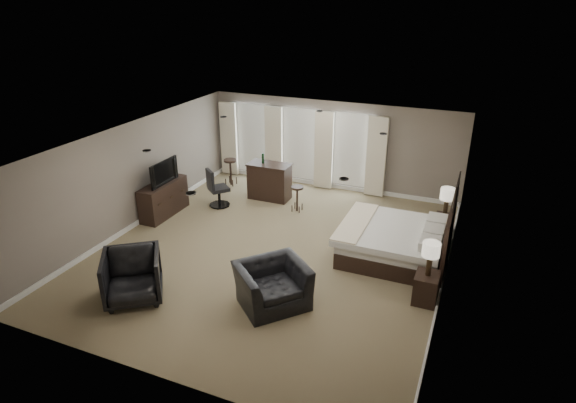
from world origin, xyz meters
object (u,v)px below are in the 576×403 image
at_px(armchair_far, 132,275).
at_px(bar_counter, 270,181).
at_px(lamp_near, 430,259).
at_px(armchair_near, 272,279).
at_px(nightstand_near, 426,288).
at_px(lamp_far, 446,202).
at_px(nightstand_far, 443,226).
at_px(dresser, 164,199).
at_px(bed, 396,228).
at_px(bar_stool_left, 231,172).
at_px(desk_chair, 219,188).
at_px(tv, 162,181).
at_px(bar_stool_right, 297,199).

height_order(armchair_far, bar_counter, armchair_far).
height_order(lamp_near, armchair_near, lamp_near).
relative_size(nightstand_near, lamp_near, 0.86).
xyz_separation_m(nightstand_near, lamp_far, (0.00, 2.90, 0.60)).
distance_m(nightstand_far, dresser, 7.10).
relative_size(bed, nightstand_near, 3.88).
bearing_deg(armchair_near, bar_stool_left, 78.12).
bearing_deg(lamp_near, nightstand_far, 90.00).
height_order(dresser, bar_counter, bar_counter).
height_order(armchair_far, desk_chair, desk_chair).
height_order(dresser, bar_stool_left, dresser).
bearing_deg(armchair_near, bed, 8.44).
xyz_separation_m(bed, bar_counter, (-3.92, 1.94, -0.20)).
bearing_deg(bar_stool_left, bed, -24.17).
distance_m(lamp_near, bar_counter, 5.90).
xyz_separation_m(tv, armchair_near, (4.27, -2.52, -0.41)).
bearing_deg(bar_counter, armchair_near, -64.72).
bearing_deg(armchair_near, nightstand_far, 9.19).
distance_m(dresser, bar_stool_right, 3.51).
height_order(nightstand_far, lamp_far, lamp_far).
xyz_separation_m(armchair_far, bar_stool_left, (-1.19, 5.96, -0.13)).
bearing_deg(bar_stool_right, nightstand_far, 0.10).
height_order(nightstand_near, bar_counter, bar_counter).
height_order(lamp_far, bar_stool_left, lamp_far).
xyz_separation_m(nightstand_near, lamp_near, (0.00, 0.00, 0.63)).
relative_size(bed, nightstand_far, 4.20).
bearing_deg(bar_stool_right, lamp_near, -37.47).
bearing_deg(nightstand_far, armchair_near, -122.94).
height_order(tv, armchair_far, armchair_far).
xyz_separation_m(nightstand_near, bar_stool_right, (-3.77, 2.89, 0.06)).
xyz_separation_m(bar_stool_left, bar_stool_right, (2.57, -1.00, -0.05)).
bearing_deg(bed, nightstand_near, -58.46).
bearing_deg(armchair_near, nightstand_near, -23.69).
height_order(nightstand_far, armchair_far, armchair_far).
height_order(armchair_near, desk_chair, armchair_near).
bearing_deg(bed, lamp_far, 58.46).
height_order(tv, bar_stool_left, tv).
distance_m(dresser, tv, 0.52).
height_order(bed, nightstand_near, bed).
height_order(lamp_far, bar_stool_right, lamp_far).
relative_size(dresser, desk_chair, 1.42).
relative_size(armchair_far, desk_chair, 0.99).
bearing_deg(armchair_far, dresser, 81.49).
relative_size(bar_counter, bar_stool_right, 1.70).
bearing_deg(nightstand_near, lamp_far, 90.00).
distance_m(nightstand_far, armchair_near, 4.88).
xyz_separation_m(nightstand_near, bar_counter, (-4.81, 3.39, 0.23)).
height_order(nightstand_near, armchair_far, armchair_far).
distance_m(nightstand_near, tv, 7.08).
height_order(bar_stool_left, desk_chair, desk_chair).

